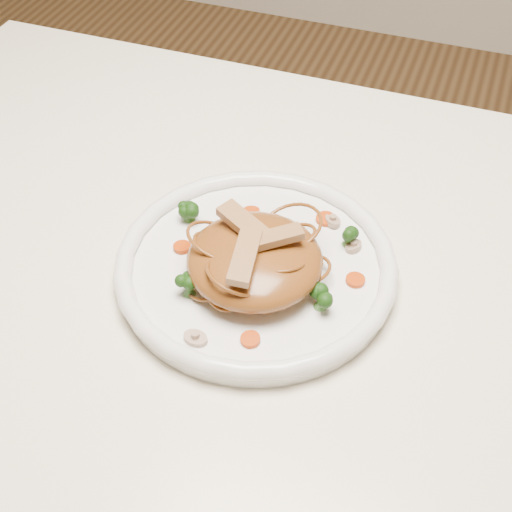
% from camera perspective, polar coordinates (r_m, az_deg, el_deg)
% --- Properties ---
extents(table, '(1.20, 0.80, 0.75)m').
position_cam_1_polar(table, '(0.86, 0.84, -5.61)').
color(table, beige).
rests_on(table, ground).
extents(plate, '(0.38, 0.38, 0.02)m').
position_cam_1_polar(plate, '(0.77, 0.00, -1.15)').
color(plate, white).
rests_on(plate, table).
extents(noodle_mound, '(0.16, 0.16, 0.05)m').
position_cam_1_polar(noodle_mound, '(0.74, -0.11, -0.31)').
color(noodle_mound, brown).
rests_on(noodle_mound, plate).
extents(chicken_a, '(0.06, 0.05, 0.01)m').
position_cam_1_polar(chicken_a, '(0.72, 1.40, 1.47)').
color(chicken_a, '#AB8051').
rests_on(chicken_a, noodle_mound).
extents(chicken_b, '(0.07, 0.05, 0.01)m').
position_cam_1_polar(chicken_b, '(0.73, -0.85, 2.56)').
color(chicken_b, '#AB8051').
rests_on(chicken_b, noodle_mound).
extents(chicken_c, '(0.03, 0.07, 0.01)m').
position_cam_1_polar(chicken_c, '(0.70, -0.92, -0.07)').
color(chicken_c, '#AB8051').
rests_on(chicken_c, noodle_mound).
extents(broccoli_0, '(0.03, 0.03, 0.03)m').
position_cam_1_polar(broccoli_0, '(0.79, 7.50, 1.70)').
color(broccoli_0, '#1A3B0C').
rests_on(broccoli_0, plate).
extents(broccoli_1, '(0.03, 0.03, 0.03)m').
position_cam_1_polar(broccoli_1, '(0.81, -5.45, 3.68)').
color(broccoli_1, '#1A3B0C').
rests_on(broccoli_1, plate).
extents(broccoli_2, '(0.03, 0.03, 0.03)m').
position_cam_1_polar(broccoli_2, '(0.73, -5.46, -2.15)').
color(broccoli_2, '#1A3B0C').
rests_on(broccoli_2, plate).
extents(broccoli_3, '(0.03, 0.03, 0.03)m').
position_cam_1_polar(broccoli_3, '(0.72, 5.24, -3.36)').
color(broccoli_3, '#1A3B0C').
rests_on(broccoli_3, plate).
extents(carrot_0, '(0.02, 0.02, 0.00)m').
position_cam_1_polar(carrot_0, '(0.82, 5.62, 2.98)').
color(carrot_0, '#BC3606').
rests_on(carrot_0, plate).
extents(carrot_1, '(0.02, 0.02, 0.00)m').
position_cam_1_polar(carrot_1, '(0.79, -5.97, 0.72)').
color(carrot_1, '#BC3606').
rests_on(carrot_1, plate).
extents(carrot_2, '(0.03, 0.03, 0.00)m').
position_cam_1_polar(carrot_2, '(0.76, 7.99, -1.92)').
color(carrot_2, '#BC3606').
rests_on(carrot_2, plate).
extents(carrot_3, '(0.03, 0.03, 0.00)m').
position_cam_1_polar(carrot_3, '(0.83, -0.38, 3.60)').
color(carrot_3, '#BC3606').
rests_on(carrot_3, plate).
extents(carrot_4, '(0.03, 0.03, 0.00)m').
position_cam_1_polar(carrot_4, '(0.70, -0.46, -6.72)').
color(carrot_4, '#BC3606').
rests_on(carrot_4, plate).
extents(mushroom_0, '(0.03, 0.03, 0.01)m').
position_cam_1_polar(mushroom_0, '(0.70, -4.88, -6.61)').
color(mushroom_0, tan).
rests_on(mushroom_0, plate).
extents(mushroom_1, '(0.03, 0.03, 0.01)m').
position_cam_1_polar(mushroom_1, '(0.79, 7.85, 0.76)').
color(mushroom_1, tan).
rests_on(mushroom_1, plate).
extents(mushroom_2, '(0.03, 0.03, 0.01)m').
position_cam_1_polar(mushroom_2, '(0.83, -5.24, 3.69)').
color(mushroom_2, tan).
rests_on(mushroom_2, plate).
extents(mushroom_3, '(0.03, 0.03, 0.01)m').
position_cam_1_polar(mushroom_3, '(0.82, 6.18, 2.81)').
color(mushroom_3, tan).
rests_on(mushroom_3, plate).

